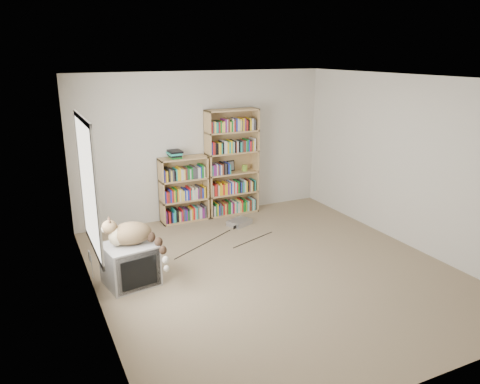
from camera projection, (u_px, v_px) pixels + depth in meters
name	position (u px, v px, depth m)	size (l,w,h in m)	color
floor	(273.00, 270.00, 6.26)	(4.50, 5.00, 0.01)	gray
wall_back	(204.00, 145.00, 8.05)	(4.50, 0.02, 2.50)	beige
wall_front	(431.00, 255.00, 3.74)	(4.50, 0.02, 2.50)	beige
wall_left	(91.00, 204.00, 4.97)	(0.02, 5.00, 2.50)	beige
wall_right	(409.00, 162.00, 6.82)	(0.02, 5.00, 2.50)	beige
ceiling	(278.00, 78.00, 5.53)	(4.50, 5.00, 0.02)	white
window	(88.00, 186.00, 5.10)	(0.02, 1.22, 1.52)	white
crt_tv	(130.00, 264.00, 5.83)	(0.69, 0.64, 0.53)	#B0AFB2
cat	(136.00, 237.00, 5.72)	(0.74, 0.61, 0.61)	#372816
bookcase_tall	(232.00, 165.00, 8.23)	(0.93, 0.30, 1.86)	tan
bookcase_short	(184.00, 192.00, 7.97)	(0.81, 0.30, 1.11)	tan
book_stack	(175.00, 154.00, 7.73)	(0.22, 0.29, 0.12)	red
green_mug	(244.00, 168.00, 8.34)	(0.10, 0.10, 0.11)	olive
framed_print	(231.00, 166.00, 8.32)	(0.14, 0.01, 0.19)	black
dvd_player	(240.00, 222.00, 7.87)	(0.38, 0.27, 0.09)	#AFAFB4
wall_outlet	(89.00, 256.00, 5.93)	(0.01, 0.08, 0.13)	silver
floor_cables	(226.00, 239.00, 7.29)	(1.20, 0.70, 0.01)	black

